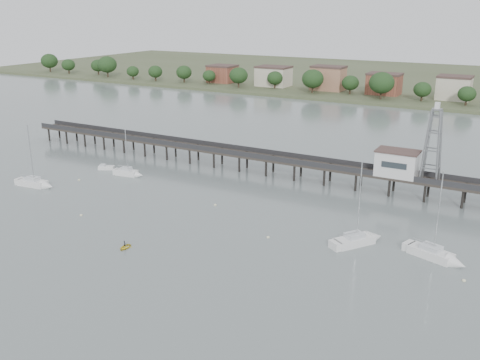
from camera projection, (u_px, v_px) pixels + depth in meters
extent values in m
plane|color=slate|center=(95.00, 294.00, 71.48)|extent=(500.00, 500.00, 0.00)
cube|color=#2D2823|center=(284.00, 160.00, 120.15)|extent=(150.00, 5.00, 0.50)
cube|color=#333335|center=(279.00, 159.00, 117.91)|extent=(150.00, 0.12, 1.10)
cube|color=#333335|center=(288.00, 155.00, 121.89)|extent=(150.00, 0.12, 1.10)
cylinder|color=black|center=(49.00, 135.00, 153.05)|extent=(0.50, 0.50, 4.40)
cylinder|color=black|center=(59.00, 132.00, 156.20)|extent=(0.50, 0.50, 4.40)
cylinder|color=black|center=(280.00, 171.00, 119.17)|extent=(0.50, 0.50, 4.40)
cylinder|color=black|center=(287.00, 167.00, 122.33)|extent=(0.50, 0.50, 4.40)
cube|color=silver|center=(397.00, 164.00, 107.70)|extent=(8.00, 5.00, 5.00)
cube|color=#4C3833|center=(398.00, 151.00, 106.88)|extent=(8.40, 5.40, 0.30)
cube|color=slate|center=(437.00, 109.00, 101.09)|extent=(1.80, 1.80, 0.30)
cube|color=silver|center=(438.00, 105.00, 100.86)|extent=(0.90, 0.90, 1.20)
cube|color=white|center=(33.00, 184.00, 114.60)|extent=(6.72, 3.22, 1.65)
cone|color=white|center=(48.00, 186.00, 113.10)|extent=(2.96, 2.80, 2.52)
cube|color=silver|center=(32.00, 179.00, 114.24)|extent=(3.08, 2.32, 0.75)
cylinder|color=#A5A8AA|center=(31.00, 153.00, 112.31)|extent=(0.18, 0.18, 12.15)
cylinder|color=#A5A8AA|center=(28.00, 176.00, 114.47)|extent=(3.77, 0.53, 0.12)
cube|color=white|center=(354.00, 242.00, 86.18)|extent=(5.96, 7.03, 1.65)
cone|color=white|center=(375.00, 237.00, 87.95)|extent=(3.74, 3.79, 2.62)
cube|color=silver|center=(355.00, 235.00, 85.82)|extent=(3.42, 3.65, 0.75)
cylinder|color=#A5A8AA|center=(359.00, 200.00, 84.18)|extent=(0.18, 0.18, 12.61)
cylinder|color=#A5A8AA|center=(349.00, 233.00, 85.17)|extent=(2.32, 3.30, 0.12)
cube|color=white|center=(430.00, 254.00, 81.86)|extent=(7.24, 4.68, 1.65)
cone|color=white|center=(457.00, 264.00, 78.86)|extent=(3.52, 3.40, 2.63)
cube|color=silver|center=(431.00, 247.00, 81.50)|extent=(3.52, 2.97, 0.75)
cylinder|color=#A5A8AA|center=(439.00, 212.00, 79.32)|extent=(0.18, 0.18, 12.67)
cylinder|color=#A5A8AA|center=(425.00, 242.00, 82.13)|extent=(3.76, 1.40, 0.12)
cube|color=white|center=(127.00, 173.00, 121.73)|extent=(5.26, 2.64, 1.65)
cone|color=white|center=(139.00, 175.00, 120.65)|extent=(2.35, 2.23, 1.96)
cube|color=silver|center=(126.00, 169.00, 121.37)|extent=(2.44, 1.86, 0.75)
cylinder|color=#A5A8AA|center=(126.00, 150.00, 119.90)|extent=(0.18, 0.18, 9.45)
cylinder|color=#A5A8AA|center=(123.00, 166.00, 121.49)|extent=(2.93, 0.53, 0.12)
cube|color=white|center=(106.00, 168.00, 126.27)|extent=(3.96, 2.92, 1.02)
cube|color=silver|center=(103.00, 165.00, 126.14)|extent=(1.62, 1.62, 0.61)
imported|color=yellow|center=(125.00, 248.00, 85.12)|extent=(1.75, 0.61, 2.41)
imported|color=black|center=(125.00, 248.00, 85.12)|extent=(0.58, 1.10, 0.25)
ellipsoid|color=#F1EFBB|center=(215.00, 205.00, 103.47)|extent=(0.56, 0.56, 0.39)
ellipsoid|color=#F1EFBB|center=(268.00, 237.00, 88.97)|extent=(0.56, 0.56, 0.39)
ellipsoid|color=#F1EFBB|center=(464.00, 281.00, 74.86)|extent=(0.56, 0.56, 0.39)
ellipsoid|color=#F1EFBB|center=(81.00, 215.00, 98.39)|extent=(0.56, 0.56, 0.39)
ellipsoid|color=#F1EFBB|center=(79.00, 180.00, 118.45)|extent=(0.56, 0.56, 0.39)
cube|color=#475133|center=(434.00, 81.00, 274.79)|extent=(500.00, 170.00, 1.40)
cube|color=brown|center=(222.00, 73.00, 263.46)|extent=(13.00, 10.50, 9.00)
cube|color=brown|center=(274.00, 76.00, 250.47)|extent=(13.00, 10.50, 9.00)
cube|color=brown|center=(328.00, 80.00, 237.94)|extent=(13.00, 10.50, 9.00)
cube|color=brown|center=(384.00, 84.00, 226.34)|extent=(13.00, 10.50, 9.00)
cube|color=brown|center=(454.00, 88.00, 213.34)|extent=(13.00, 10.50, 9.00)
ellipsoid|color=#153518|center=(159.00, 71.00, 267.32)|extent=(8.00, 8.00, 6.80)
ellipsoid|color=#153518|center=(401.00, 88.00, 211.64)|extent=(8.00, 8.00, 6.80)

